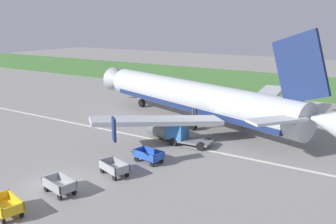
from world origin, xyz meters
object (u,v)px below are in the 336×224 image
(baggage_cart_nearest, at_px, (6,206))
(baggage_cart_second_in_row, at_px, (59,185))
(baggage_cart_third_in_row, at_px, (114,168))
(service_truck_beside_carts, at_px, (182,133))
(airplane, at_px, (198,99))
(baggage_cart_fourth_in_row, at_px, (148,156))

(baggage_cart_nearest, relative_size, baggage_cart_second_in_row, 1.00)
(baggage_cart_third_in_row, relative_size, service_truck_beside_carts, 0.80)
(service_truck_beside_carts, bearing_deg, baggage_cart_second_in_row, -97.73)
(airplane, xyz_separation_m, baggage_cart_nearest, (-0.24, -25.20, -2.45))
(airplane, distance_m, baggage_cart_fourth_in_row, 13.53)
(baggage_cart_fourth_in_row, xyz_separation_m, service_truck_beside_carts, (-0.02, 5.72, 0.50))
(baggage_cart_nearest, height_order, baggage_cart_fourth_in_row, same)
(baggage_cart_nearest, height_order, service_truck_beside_carts, service_truck_beside_carts)
(baggage_cart_second_in_row, bearing_deg, airplane, 90.65)
(baggage_cart_third_in_row, xyz_separation_m, baggage_cart_fourth_in_row, (0.74, 3.67, 0.00))
(baggage_cart_third_in_row, height_order, baggage_cart_fourth_in_row, same)
(baggage_cart_nearest, xyz_separation_m, baggage_cart_second_in_row, (0.49, 3.88, 0.00))
(baggage_cart_second_in_row, relative_size, baggage_cart_third_in_row, 1.01)
(baggage_cart_nearest, distance_m, baggage_cart_second_in_row, 3.91)
(airplane, height_order, baggage_cart_nearest, airplane)
(airplane, bearing_deg, service_truck_beside_carts, -73.96)
(baggage_cart_third_in_row, relative_size, baggage_cart_fourth_in_row, 1.00)
(airplane, xyz_separation_m, service_truck_beside_carts, (2.13, -7.41, -1.95))
(baggage_cart_third_in_row, distance_m, service_truck_beside_carts, 9.42)
(baggage_cart_nearest, relative_size, service_truck_beside_carts, 0.80)
(airplane, xyz_separation_m, baggage_cart_third_in_row, (1.41, -16.79, -2.45))
(baggage_cart_nearest, xyz_separation_m, service_truck_beside_carts, (2.37, 17.79, 0.50))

